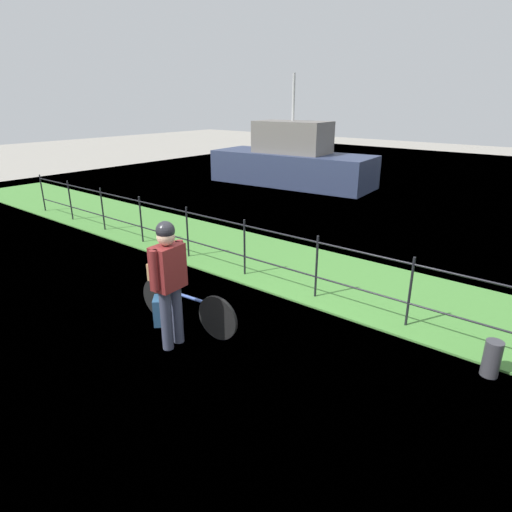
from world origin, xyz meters
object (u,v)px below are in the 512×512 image
Objects in this scene: bicycle_main at (186,306)px; mooring_bollard at (492,359)px; backpack_on_paving at (161,311)px; moored_boat_mid at (292,162)px; terrier_dog at (163,259)px; wooden_crate at (163,272)px; cyclist_person at (169,274)px.

mooring_bollard is at bearing 22.11° from bicycle_main.
moored_boat_mid is at bearing 160.32° from backpack_on_paving.
bicycle_main is 0.42m from backpack_on_paving.
backpack_on_paving is 4.28m from mooring_bollard.
terrier_dog reaches higher than backpack_on_paving.
terrier_dog is at bearing -159.34° from mooring_bollard.
bicycle_main reaches higher than backpack_on_paving.
mooring_bollard is (3.99, 1.50, -0.52)m from wooden_crate.
wooden_crate is at bearing -159.43° from mooring_bollard.
cyclist_person is 11.52m from moored_boat_mid.
moored_boat_mid reaches higher than backpack_on_paving.
backpack_on_paving is at bearing 154.87° from cyclist_person.
bicycle_main reaches higher than mooring_bollard.
terrier_dog is (0.02, 0.00, 0.20)m from wooden_crate.
cyclist_person is at bearing 20.20° from backpack_on_paving.
wooden_crate is 0.77m from cyclist_person.
moored_boat_mid reaches higher than terrier_dog.
bicycle_main is at bearing 116.34° from cyclist_person.
backpack_on_paving is at bearing -157.05° from bicycle_main.
wooden_crate is 0.85× the size of mooring_bollard.
terrier_dog is at bearing 145.91° from cyclist_person.
wooden_crate is at bearing -174.58° from bicycle_main.
wooden_crate is 0.20m from terrier_dog.
terrier_dog is 10.91m from moored_boat_mid.
moored_boat_mid reaches higher than bicycle_main.
mooring_bollard is at bearing 20.57° from wooden_crate.
wooden_crate is 0.95× the size of backpack_on_paving.
cyclist_person is at bearing -150.75° from mooring_bollard.
cyclist_person reaches higher than mooring_bollard.
moored_boat_mid reaches higher than mooring_bollard.
backpack_on_paving is (0.00, -0.12, -0.75)m from terrier_dog.
bicycle_main is at bearing 5.42° from terrier_dog.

